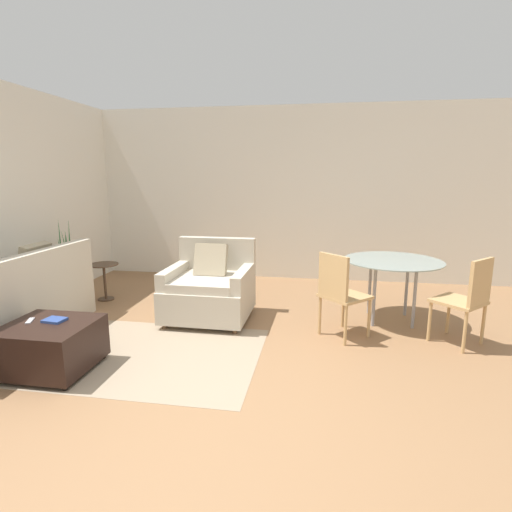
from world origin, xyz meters
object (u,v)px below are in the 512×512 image
at_px(dining_chair_near_left, 340,290).
at_px(dining_chair_near_right, 468,296).
at_px(tv_remote_primary, 30,321).
at_px(dining_table, 393,267).
at_px(potted_plant, 70,281).
at_px(ottoman, 50,345).
at_px(book_stack, 55,320).
at_px(side_table, 104,275).
at_px(armchair, 210,289).
at_px(couch, 4,311).

relative_size(dining_chair_near_left, dining_chair_near_right, 1.00).
distance_m(tv_remote_primary, dining_table, 3.73).
xyz_separation_m(tv_remote_primary, potted_plant, (-0.89, 1.86, -0.17)).
distance_m(ottoman, dining_chair_near_right, 3.90).
relative_size(book_stack, side_table, 0.37).
height_order(potted_plant, dining_table, potted_plant).
distance_m(tv_remote_primary, side_table, 1.97).
relative_size(armchair, dining_chair_near_left, 1.07).
bearing_deg(tv_remote_primary, dining_table, 27.61).
xyz_separation_m(book_stack, side_table, (-0.62, 1.89, -0.09)).
bearing_deg(tv_remote_primary, book_stack, 9.85).
distance_m(potted_plant, dining_table, 4.21).
bearing_deg(couch, side_table, 79.81).
xyz_separation_m(ottoman, potted_plant, (-1.09, 1.89, 0.03)).
bearing_deg(dining_chair_near_left, dining_chair_near_right, 0.00).
bearing_deg(potted_plant, couch, -81.14).
bearing_deg(potted_plant, dining_chair_near_left, -11.85).
height_order(couch, potted_plant, potted_plant).
bearing_deg(ottoman, potted_plant, 119.98).
bearing_deg(couch, tv_remote_primary, -34.35).
height_order(couch, ottoman, couch).
xyz_separation_m(potted_plant, dining_chair_near_left, (3.58, -0.75, 0.25)).
bearing_deg(dining_chair_near_left, side_table, 165.21).
relative_size(potted_plant, dining_chair_near_left, 1.25).
bearing_deg(armchair, dining_chair_near_left, -13.78).
height_order(armchair, tv_remote_primary, armchair).
bearing_deg(side_table, potted_plant, -172.15).
bearing_deg(ottoman, couch, 150.55).
relative_size(side_table, dining_chair_near_left, 0.56).
relative_size(tv_remote_primary, dining_table, 0.13).
bearing_deg(ottoman, book_stack, 78.68).
distance_m(dining_table, dining_chair_near_left, 0.88).
bearing_deg(armchair, dining_chair_near_right, -7.63).
distance_m(tv_remote_primary, potted_plant, 2.07).
distance_m(couch, potted_plant, 1.42).
bearing_deg(dining_chair_near_left, ottoman, -155.35).
bearing_deg(dining_table, couch, -162.36).
bearing_deg(couch, book_stack, -25.60).
height_order(couch, dining_chair_near_right, couch).
relative_size(armchair, book_stack, 5.21).
relative_size(couch, dining_table, 1.84).
relative_size(armchair, dining_chair_near_right, 1.07).
bearing_deg(tv_remote_primary, side_table, 102.08).
xyz_separation_m(ottoman, tv_remote_primary, (-0.20, 0.03, 0.20)).
bearing_deg(tv_remote_primary, dining_chair_near_right, 15.82).
bearing_deg(couch, potted_plant, 98.86).
height_order(dining_chair_near_left, dining_chair_near_right, same).
bearing_deg(tv_remote_primary, armchair, 50.92).
bearing_deg(dining_table, side_table, 176.91).
bearing_deg(potted_plant, dining_table, -1.83).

